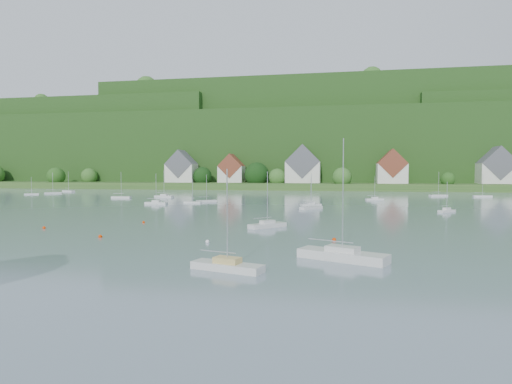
% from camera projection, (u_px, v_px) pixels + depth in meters
% --- Properties ---
extents(far_shore_strip, '(600.00, 60.00, 3.00)m').
position_uv_depth(far_shore_strip, '(295.00, 185.00, 216.94)').
color(far_shore_strip, '#2D5620').
rests_on(far_shore_strip, ground).
extents(forested_ridge, '(620.00, 181.22, 69.89)m').
position_uv_depth(forested_ridge, '(306.00, 149.00, 283.15)').
color(forested_ridge, '#1B3F14').
rests_on(forested_ridge, ground).
extents(village_building_0, '(14.00, 10.40, 16.00)m').
position_uv_depth(village_building_0, '(182.00, 169.00, 213.88)').
color(village_building_0, silver).
rests_on(village_building_0, far_shore_strip).
extents(village_building_1, '(12.00, 9.36, 14.00)m').
position_uv_depth(village_building_1, '(232.00, 171.00, 211.29)').
color(village_building_1, silver).
rests_on(village_building_1, far_shore_strip).
extents(village_building_2, '(16.00, 11.44, 18.00)m').
position_uv_depth(village_building_2, '(303.00, 167.00, 203.81)').
color(village_building_2, silver).
rests_on(village_building_2, far_shore_strip).
extents(village_building_3, '(13.00, 10.40, 15.50)m').
position_uv_depth(village_building_3, '(392.00, 169.00, 194.55)').
color(village_building_3, silver).
rests_on(village_building_3, far_shore_strip).
extents(village_building_4, '(15.00, 10.40, 16.50)m').
position_uv_depth(village_building_4, '(497.00, 169.00, 190.21)').
color(village_building_4, silver).
rests_on(village_building_4, far_shore_strip).
extents(near_sailboat_2, '(6.70, 3.53, 8.71)m').
position_uv_depth(near_sailboat_2, '(227.00, 265.00, 37.00)').
color(near_sailboat_2, silver).
rests_on(near_sailboat_2, ground).
extents(near_sailboat_3, '(5.47, 5.83, 8.44)m').
position_uv_depth(near_sailboat_3, '(267.00, 225.00, 65.26)').
color(near_sailboat_3, silver).
rests_on(near_sailboat_3, ground).
extents(near_sailboat_4, '(8.84, 5.73, 11.63)m').
position_uv_depth(near_sailboat_4, '(342.00, 255.00, 41.23)').
color(near_sailboat_4, silver).
rests_on(near_sailboat_4, ground).
extents(mooring_buoy_0, '(0.48, 0.48, 0.48)m').
position_uv_depth(mooring_buoy_0, '(100.00, 238.00, 55.32)').
color(mooring_buoy_0, '#EC3600').
rests_on(mooring_buoy_0, ground).
extents(mooring_buoy_1, '(0.47, 0.47, 0.47)m').
position_uv_depth(mooring_buoy_1, '(207.00, 243.00, 51.32)').
color(mooring_buoy_1, white).
rests_on(mooring_buoy_1, ground).
extents(mooring_buoy_2, '(0.49, 0.49, 0.49)m').
position_uv_depth(mooring_buoy_2, '(334.00, 241.00, 52.77)').
color(mooring_buoy_2, '#EC3600').
rests_on(mooring_buoy_2, ground).
extents(mooring_buoy_3, '(0.41, 0.41, 0.41)m').
position_uv_depth(mooring_buoy_3, '(144.00, 223.00, 70.97)').
color(mooring_buoy_3, '#EC3600').
rests_on(mooring_buoy_3, ground).
extents(mooring_buoy_5, '(0.46, 0.46, 0.46)m').
position_uv_depth(mooring_buoy_5, '(44.00, 229.00, 63.92)').
color(mooring_buoy_5, '#EC3600').
rests_on(mooring_buoy_5, ground).
extents(far_sailboat_cluster, '(200.20, 68.91, 8.71)m').
position_uv_depth(far_sailboat_cluster, '(289.00, 198.00, 131.64)').
color(far_sailboat_cluster, silver).
rests_on(far_sailboat_cluster, ground).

